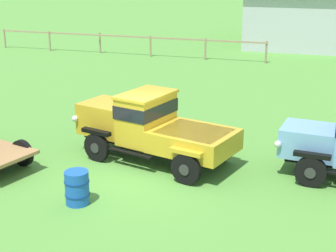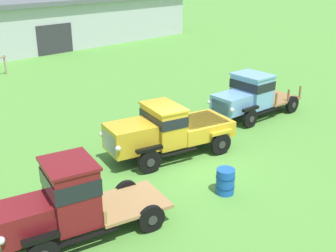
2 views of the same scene
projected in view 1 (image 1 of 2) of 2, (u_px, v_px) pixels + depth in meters
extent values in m
plane|color=#518E38|center=(135.00, 175.00, 14.69)|extent=(240.00, 240.00, 0.00)
cylinder|color=#997F60|center=(266.00, 52.00, 30.56)|extent=(0.12, 0.12, 1.33)
cylinder|color=#997F60|center=(205.00, 49.00, 31.57)|extent=(0.12, 0.12, 1.33)
cylinder|color=#997F60|center=(150.00, 46.00, 32.68)|extent=(0.12, 0.12, 1.33)
cylinder|color=#997F60|center=(100.00, 43.00, 33.98)|extent=(0.12, 0.12, 1.33)
cylinder|color=#997F60|center=(50.00, 41.00, 34.65)|extent=(0.12, 0.12, 1.33)
cylinder|color=#997F60|center=(5.00, 38.00, 35.91)|extent=(0.12, 0.12, 1.33)
cube|color=#997F60|center=(124.00, 36.00, 33.03)|extent=(18.36, 0.08, 0.10)
cylinder|color=black|center=(22.00, 153.00, 15.28)|extent=(0.82, 0.35, 0.80)
cylinder|color=#2D2D2D|center=(25.00, 152.00, 15.35)|extent=(0.28, 0.10, 0.28)
cylinder|color=black|center=(97.00, 147.00, 15.64)|extent=(0.90, 0.39, 0.88)
cylinder|color=#2D2D2D|center=(95.00, 148.00, 15.56)|extent=(0.31, 0.11, 0.31)
cylinder|color=black|center=(136.00, 130.00, 17.25)|extent=(0.90, 0.39, 0.88)
cylinder|color=#2D2D2D|center=(138.00, 129.00, 17.34)|extent=(0.31, 0.11, 0.31)
cylinder|color=black|center=(186.00, 169.00, 14.01)|extent=(0.90, 0.39, 0.88)
cylinder|color=#2D2D2D|center=(184.00, 170.00, 13.93)|extent=(0.31, 0.11, 0.31)
cylinder|color=black|center=(220.00, 147.00, 15.62)|extent=(0.90, 0.39, 0.88)
cylinder|color=#2D2D2D|center=(222.00, 146.00, 15.71)|extent=(0.31, 0.11, 0.31)
cube|color=black|center=(154.00, 144.00, 15.69)|extent=(4.79, 2.25, 0.12)
cube|color=gold|center=(111.00, 118.00, 16.38)|extent=(2.01, 1.80, 0.99)
cube|color=silver|center=(91.00, 115.00, 16.82)|extent=(0.34, 1.09, 0.74)
sphere|color=silver|center=(75.00, 119.00, 16.20)|extent=(0.20, 0.20, 0.20)
sphere|color=silver|center=(105.00, 108.00, 17.41)|extent=(0.20, 0.20, 0.20)
cube|color=black|center=(96.00, 132.00, 15.49)|extent=(1.03, 0.45, 0.12)
cube|color=black|center=(136.00, 116.00, 17.10)|extent=(1.03, 0.45, 0.12)
cube|color=gold|center=(146.00, 118.00, 15.60)|extent=(1.50, 2.00, 1.42)
cube|color=black|center=(146.00, 108.00, 15.50)|extent=(1.56, 2.05, 0.40)
cube|color=gold|center=(146.00, 94.00, 15.37)|extent=(1.63, 2.10, 0.08)
cube|color=black|center=(130.00, 153.00, 14.99)|extent=(1.51, 0.52, 0.05)
cube|color=black|center=(167.00, 135.00, 16.57)|extent=(1.51, 0.52, 0.05)
cube|color=gold|center=(194.00, 141.00, 14.85)|extent=(2.66, 2.37, 0.61)
cube|color=black|center=(194.00, 132.00, 14.77)|extent=(2.24, 2.01, 0.06)
cube|color=gold|center=(186.00, 152.00, 13.86)|extent=(0.99, 0.44, 0.12)
cube|color=gold|center=(221.00, 132.00, 15.47)|extent=(0.99, 0.44, 0.12)
cylinder|color=black|center=(311.00, 172.00, 13.86)|extent=(0.87, 0.27, 0.85)
cylinder|color=#2D2D2D|center=(310.00, 173.00, 13.76)|extent=(0.30, 0.06, 0.30)
cylinder|color=black|center=(321.00, 149.00, 15.54)|extent=(0.87, 0.27, 0.85)
cylinder|color=#2D2D2D|center=(321.00, 148.00, 15.64)|extent=(0.30, 0.06, 0.30)
cube|color=#70A3D1|center=(309.00, 140.00, 14.62)|extent=(1.65, 1.48, 0.81)
cube|color=silver|center=(283.00, 138.00, 14.91)|extent=(0.16, 1.06, 0.61)
sphere|color=silver|center=(278.00, 144.00, 14.26)|extent=(0.20, 0.20, 0.20)
sphere|color=silver|center=(288.00, 129.00, 15.53)|extent=(0.20, 0.20, 0.20)
cube|color=black|center=(312.00, 155.00, 13.71)|extent=(1.00, 0.29, 0.12)
cube|color=black|center=(322.00, 134.00, 15.40)|extent=(1.00, 0.29, 0.12)
cylinder|color=#1951B2|center=(77.00, 188.00, 12.87)|extent=(0.60, 0.60, 0.87)
cylinder|color=navy|center=(77.00, 181.00, 12.82)|extent=(0.63, 0.63, 0.03)
cylinder|color=navy|center=(77.00, 194.00, 12.92)|extent=(0.63, 0.63, 0.03)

